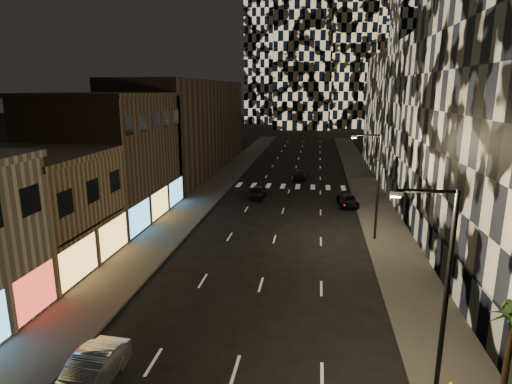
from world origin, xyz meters
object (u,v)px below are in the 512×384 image
(car_silver_parked, at_px, (90,373))
(car_dark_oncoming, at_px, (300,174))
(streetlight_near, at_px, (441,285))
(car_dark_rightlane, at_px, (348,201))
(streetlight_far, at_px, (376,179))
(car_dark_midlane, at_px, (257,192))

(car_silver_parked, bearing_deg, car_dark_oncoming, 83.32)
(streetlight_near, height_order, car_dark_rightlane, streetlight_near)
(streetlight_far, height_order, car_silver_parked, streetlight_far)
(streetlight_far, distance_m, car_silver_parked, 25.98)
(car_silver_parked, bearing_deg, car_dark_midlane, 87.87)
(car_silver_parked, distance_m, car_dark_rightlane, 34.61)
(streetlight_far, relative_size, car_dark_midlane, 2.13)
(car_dark_midlane, height_order, car_dark_oncoming, car_dark_midlane)
(streetlight_near, xyz_separation_m, car_dark_oncoming, (-7.23, 45.09, -4.68))
(streetlight_far, distance_m, car_dark_midlane, 18.19)
(streetlight_far, xyz_separation_m, car_dark_rightlane, (-1.35, 10.89, -4.74))
(streetlight_near, xyz_separation_m, car_dark_rightlane, (-1.35, 30.89, -4.74))
(streetlight_far, distance_m, car_dark_rightlane, 11.96)
(streetlight_far, xyz_separation_m, car_dark_midlane, (-11.83, 13.01, -4.63))
(car_dark_oncoming, height_order, car_dark_rightlane, car_dark_oncoming)
(streetlight_near, relative_size, car_dark_oncoming, 1.94)
(car_dark_rightlane, bearing_deg, streetlight_far, -88.22)
(streetlight_near, relative_size, car_dark_midlane, 2.13)
(car_dark_oncoming, bearing_deg, car_dark_midlane, 72.66)
(streetlight_near, relative_size, streetlight_far, 1.00)
(car_silver_parked, height_order, car_dark_oncoming, car_silver_parked)
(streetlight_far, bearing_deg, streetlight_near, -90.00)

